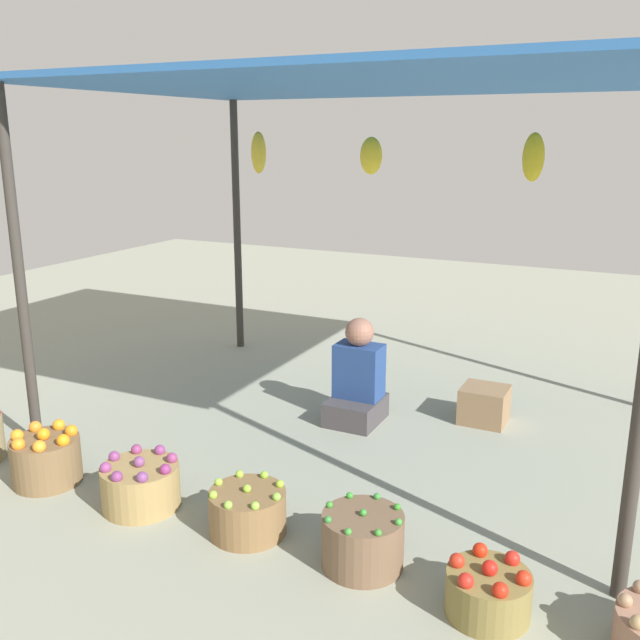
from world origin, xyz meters
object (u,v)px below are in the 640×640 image
(basket_limes, at_px, (248,512))
(wooden_crate_near_vendor, at_px, (484,405))
(basket_oranges, at_px, (46,459))
(basket_purple_onions, at_px, (141,485))
(basket_red_tomatoes, at_px, (488,592))
(vendor_person, at_px, (358,382))
(basket_green_chilies, at_px, (363,540))

(basket_limes, bearing_deg, wooden_crate_near_vendor, 69.16)
(basket_oranges, height_order, basket_purple_onions, basket_oranges)
(basket_oranges, xyz_separation_m, basket_red_tomatoes, (2.70, -0.04, -0.04))
(wooden_crate_near_vendor, bearing_deg, basket_limes, -110.84)
(vendor_person, distance_m, basket_green_chilies, 1.82)
(basket_oranges, distance_m, wooden_crate_near_vendor, 3.02)
(basket_purple_onions, xyz_separation_m, basket_limes, (0.69, 0.03, -0.01))
(vendor_person, relative_size, basket_purple_onions, 1.77)
(vendor_person, bearing_deg, basket_red_tomatoes, -51.88)
(basket_purple_onions, height_order, basket_red_tomatoes, basket_purple_onions)
(basket_red_tomatoes, xyz_separation_m, wooden_crate_near_vendor, (-0.53, 2.14, 0.02))
(vendor_person, relative_size, basket_oranges, 1.90)
(vendor_person, distance_m, basket_oranges, 2.17)
(basket_oranges, bearing_deg, basket_purple_onions, 1.81)
(basket_oranges, relative_size, basket_purple_onions, 0.93)
(vendor_person, height_order, basket_red_tomatoes, vendor_person)
(vendor_person, xyz_separation_m, wooden_crate_near_vendor, (0.85, 0.38, -0.17))
(wooden_crate_near_vendor, bearing_deg, basket_purple_onions, -125.24)
(basket_oranges, height_order, wooden_crate_near_vendor, basket_oranges)
(basket_oranges, bearing_deg, basket_green_chilies, 1.46)
(basket_oranges, bearing_deg, vendor_person, 52.28)
(vendor_person, height_order, basket_purple_onions, vendor_person)
(basket_purple_onions, bearing_deg, basket_limes, 2.87)
(vendor_person, distance_m, basket_limes, 1.67)
(basket_green_chilies, bearing_deg, wooden_crate_near_vendor, 86.84)
(basket_oranges, height_order, basket_limes, basket_oranges)
(basket_limes, distance_m, basket_red_tomatoes, 1.31)
(basket_oranges, bearing_deg, wooden_crate_near_vendor, 43.95)
(basket_oranges, xyz_separation_m, basket_green_chilies, (2.06, 0.05, -0.01))
(basket_limes, distance_m, basket_green_chilies, 0.66)
(basket_green_chilies, xyz_separation_m, wooden_crate_near_vendor, (0.11, 2.04, -0.00))
(basket_green_chilies, height_order, basket_red_tomatoes, basket_green_chilies)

